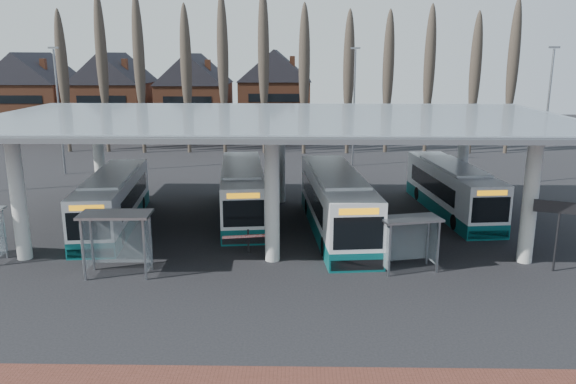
{
  "coord_description": "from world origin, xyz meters",
  "views": [
    {
      "loc": [
        1.23,
        -22.87,
        9.63
      ],
      "look_at": [
        0.66,
        7.0,
        2.26
      ],
      "focal_mm": 35.0,
      "sensor_mm": 36.0,
      "label": 1
    }
  ],
  "objects_px": {
    "bus_2": "(336,204)",
    "bus_3": "(451,190)",
    "bus_1": "(242,192)",
    "shelter_1": "(117,229)",
    "bus_0": "(113,202)",
    "shelter_2": "(409,231)"
  },
  "relations": [
    {
      "from": "bus_2",
      "to": "bus_3",
      "type": "xyz_separation_m",
      "value": [
        7.41,
        4.05,
        -0.15
      ]
    },
    {
      "from": "bus_1",
      "to": "bus_2",
      "type": "distance_m",
      "value": 6.31
    },
    {
      "from": "bus_3",
      "to": "shelter_1",
      "type": "height_order",
      "value": "bus_3"
    },
    {
      "from": "bus_0",
      "to": "bus_2",
      "type": "distance_m",
      "value": 12.68
    },
    {
      "from": "bus_1",
      "to": "shelter_2",
      "type": "xyz_separation_m",
      "value": [
        8.41,
        -8.71,
        0.34
      ]
    },
    {
      "from": "bus_1",
      "to": "shelter_1",
      "type": "relative_size",
      "value": 3.63
    },
    {
      "from": "bus_2",
      "to": "shelter_2",
      "type": "xyz_separation_m",
      "value": [
        2.92,
        -5.61,
        0.23
      ]
    },
    {
      "from": "shelter_1",
      "to": "shelter_2",
      "type": "relative_size",
      "value": 1.08
    },
    {
      "from": "bus_1",
      "to": "bus_3",
      "type": "xyz_separation_m",
      "value": [
        12.9,
        0.95,
        -0.03
      ]
    },
    {
      "from": "bus_1",
      "to": "bus_2",
      "type": "height_order",
      "value": "bus_2"
    },
    {
      "from": "bus_2",
      "to": "shelter_2",
      "type": "relative_size",
      "value": 4.21
    },
    {
      "from": "bus_3",
      "to": "bus_1",
      "type": "bearing_deg",
      "value": 178.12
    },
    {
      "from": "shelter_2",
      "to": "shelter_1",
      "type": "bearing_deg",
      "value": 170.34
    },
    {
      "from": "bus_3",
      "to": "shelter_2",
      "type": "bearing_deg",
      "value": -121.01
    },
    {
      "from": "bus_0",
      "to": "shelter_2",
      "type": "height_order",
      "value": "bus_0"
    },
    {
      "from": "bus_0",
      "to": "shelter_2",
      "type": "xyz_separation_m",
      "value": [
        15.57,
        -6.4,
        0.39
      ]
    },
    {
      "from": "bus_1",
      "to": "bus_3",
      "type": "bearing_deg",
      "value": -2.09
    },
    {
      "from": "bus_1",
      "to": "shelter_2",
      "type": "height_order",
      "value": "bus_1"
    },
    {
      "from": "bus_0",
      "to": "shelter_2",
      "type": "relative_size",
      "value": 3.8
    },
    {
      "from": "shelter_1",
      "to": "bus_0",
      "type": "bearing_deg",
      "value": 107.32
    },
    {
      "from": "bus_1",
      "to": "shelter_2",
      "type": "relative_size",
      "value": 3.91
    },
    {
      "from": "bus_3",
      "to": "shelter_1",
      "type": "bearing_deg",
      "value": -155.3
    }
  ]
}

